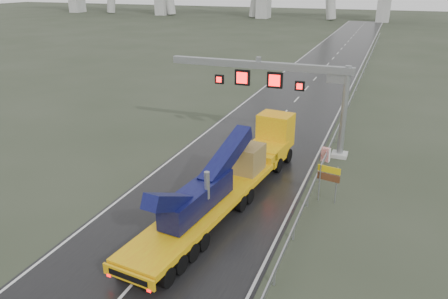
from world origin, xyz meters
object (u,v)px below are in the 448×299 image
at_px(sign_gantry, 284,82).
at_px(striped_barrier, 326,154).
at_px(heavy_haul_truck, 237,170).
at_px(exit_sign_pair, 328,177).

distance_m(sign_gantry, striped_barrier, 6.53).
height_order(heavy_haul_truck, exit_sign_pair, heavy_haul_truck).
bearing_deg(sign_gantry, heavy_haul_truck, -94.34).
bearing_deg(heavy_haul_truck, striped_barrier, 65.51).
xyz_separation_m(heavy_haul_truck, striped_barrier, (4.57, 7.61, -1.17)).
bearing_deg(exit_sign_pair, sign_gantry, 133.58).
bearing_deg(heavy_haul_truck, exit_sign_pair, 16.02).
distance_m(heavy_haul_truck, exit_sign_pair, 5.75).
distance_m(heavy_haul_truck, striped_barrier, 8.96).
distance_m(sign_gantry, heavy_haul_truck, 9.78).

